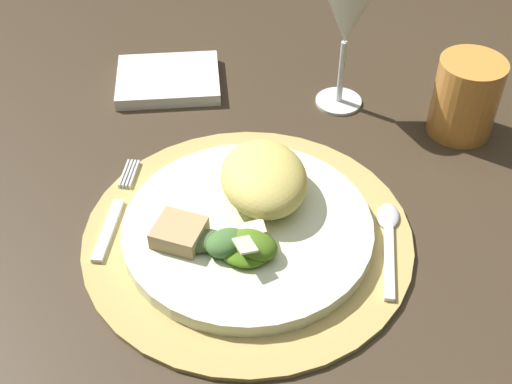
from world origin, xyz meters
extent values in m
cube|color=#3D2F20|center=(0.00, 0.00, 0.74)|extent=(1.42, 1.01, 0.02)
cylinder|color=#3A2A1E|center=(-0.64, 0.43, 0.36)|extent=(0.07, 0.07, 0.73)
cylinder|color=tan|center=(-0.07, -0.11, 0.75)|extent=(0.35, 0.35, 0.01)
cylinder|color=silver|center=(-0.07, -0.11, 0.77)|extent=(0.26, 0.26, 0.02)
ellipsoid|color=#E2CC66|center=(-0.06, -0.07, 0.80)|extent=(0.12, 0.14, 0.05)
ellipsoid|color=#435C32|center=(-0.11, -0.15, 0.78)|extent=(0.05, 0.05, 0.01)
ellipsoid|color=#4C721B|center=(-0.06, -0.15, 0.79)|extent=(0.06, 0.05, 0.02)
ellipsoid|color=#436F34|center=(-0.09, -0.15, 0.78)|extent=(0.05, 0.05, 0.02)
ellipsoid|color=#4A7816|center=(-0.07, -0.16, 0.78)|extent=(0.06, 0.05, 0.01)
cube|color=beige|center=(-0.07, -0.17, 0.80)|extent=(0.03, 0.03, 0.01)
cube|color=beige|center=(-0.06, -0.14, 0.79)|extent=(0.03, 0.03, 0.01)
cube|color=tan|center=(-0.14, -0.15, 0.78)|extent=(0.05, 0.05, 0.02)
cube|color=silver|center=(-0.22, -0.13, 0.76)|extent=(0.02, 0.09, 0.00)
cube|color=silver|center=(-0.23, -0.04, 0.76)|extent=(0.01, 0.05, 0.00)
cube|color=silver|center=(-0.23, -0.04, 0.76)|extent=(0.01, 0.05, 0.00)
cube|color=silver|center=(-0.22, -0.04, 0.76)|extent=(0.01, 0.05, 0.00)
cube|color=silver|center=(-0.22, -0.04, 0.76)|extent=(0.01, 0.05, 0.00)
cube|color=silver|center=(0.07, -0.13, 0.76)|extent=(0.01, 0.10, 0.00)
ellipsoid|color=silver|center=(0.07, -0.06, 0.76)|extent=(0.02, 0.04, 0.01)
cube|color=white|center=(-0.23, 0.15, 0.76)|extent=(0.16, 0.14, 0.02)
cylinder|color=silver|center=(0.00, 0.15, 0.75)|extent=(0.06, 0.06, 0.00)
cylinder|color=silver|center=(0.00, 0.15, 0.80)|extent=(0.01, 0.01, 0.09)
cone|color=silver|center=(0.00, 0.15, 0.88)|extent=(0.07, 0.07, 0.08)
cylinder|color=#DD8F3D|center=(0.15, 0.12, 0.80)|extent=(0.08, 0.08, 0.10)
camera|label=1|loc=(0.02, -0.59, 1.28)|focal=47.67mm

